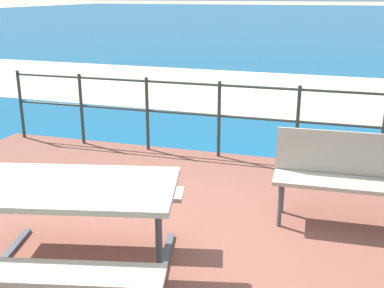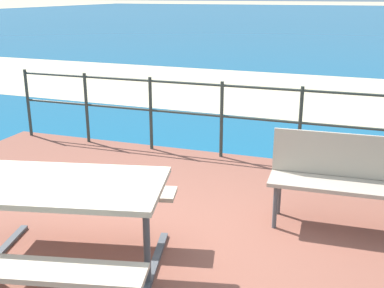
{
  "view_description": "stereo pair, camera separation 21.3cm",
  "coord_description": "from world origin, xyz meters",
  "views": [
    {
      "loc": [
        1.35,
        -3.23,
        2.1
      ],
      "look_at": [
        -0.11,
        1.62,
        0.47
      ],
      "focal_mm": 44.26,
      "sensor_mm": 36.0,
      "label": 1
    },
    {
      "loc": [
        1.55,
        -3.17,
        2.1
      ],
      "look_at": [
        -0.11,
        1.62,
        0.47
      ],
      "focal_mm": 44.26,
      "sensor_mm": 36.0,
      "label": 2
    }
  ],
  "objects": [
    {
      "name": "park_bench",
      "position": [
        1.74,
        0.99,
        0.57
      ],
      "size": [
        1.69,
        0.48,
        0.84
      ],
      "rotation": [
        0.0,
        0.0,
        0.04
      ],
      "color": "tan",
      "rests_on": "patio_paving"
    },
    {
      "name": "patio_paving",
      "position": [
        0.0,
        0.0,
        0.03
      ],
      "size": [
        6.4,
        5.2,
        0.06
      ],
      "primitive_type": "cube",
      "color": "brown",
      "rests_on": "ground"
    },
    {
      "name": "ground_plane",
      "position": [
        0.0,
        0.0,
        0.0
      ],
      "size": [
        240.0,
        240.0,
        0.0
      ],
      "primitive_type": "plane",
      "color": "tan"
    },
    {
      "name": "beach_strip",
      "position": [
        0.0,
        7.25,
        0.01
      ],
      "size": [
        54.12,
        6.48,
        0.01
      ],
      "primitive_type": "cube",
      "rotation": [
        0.0,
        0.0,
        -0.03
      ],
      "color": "beige",
      "rests_on": "ground"
    },
    {
      "name": "railing_fence",
      "position": [
        0.0,
        2.46,
        0.67
      ],
      "size": [
        5.94,
        0.04,
        0.99
      ],
      "color": "#2D3833",
      "rests_on": "patio_paving"
    },
    {
      "name": "picnic_table",
      "position": [
        -0.36,
        -0.59,
        0.66
      ],
      "size": [
        1.81,
        1.76,
        0.78
      ],
      "rotation": [
        0.0,
        0.0,
        0.22
      ],
      "color": "#BCAD93",
      "rests_on": "patio_paving"
    },
    {
      "name": "sea_water",
      "position": [
        0.0,
        40.0,
        0.01
      ],
      "size": [
        90.0,
        90.0,
        0.01
      ],
      "primitive_type": "cube",
      "color": "#145B84",
      "rests_on": "ground"
    }
  ]
}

